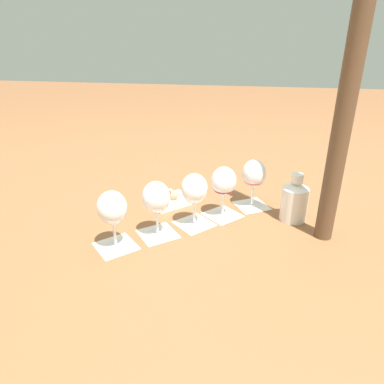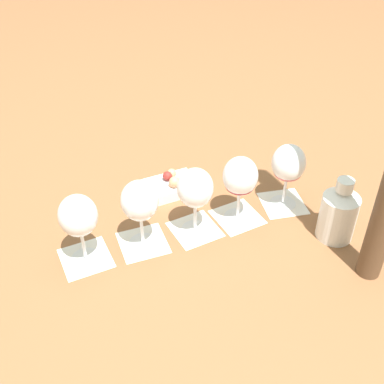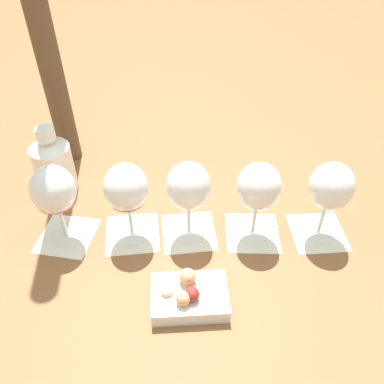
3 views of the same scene
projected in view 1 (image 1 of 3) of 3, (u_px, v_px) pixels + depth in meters
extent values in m
plane|color=brown|center=(193.00, 224.00, 1.18)|extent=(8.00, 8.00, 0.00)
cube|color=silver|center=(251.00, 205.00, 1.31)|extent=(0.16, 0.16, 0.00)
cube|color=silver|center=(222.00, 215.00, 1.24)|extent=(0.16, 0.16, 0.00)
cube|color=silver|center=(194.00, 224.00, 1.18)|extent=(0.16, 0.16, 0.00)
cube|color=silver|center=(158.00, 234.00, 1.12)|extent=(0.16, 0.16, 0.00)
cube|color=silver|center=(116.00, 246.00, 1.05)|extent=(0.16, 0.16, 0.00)
cylinder|color=white|center=(252.00, 205.00, 1.31)|extent=(0.07, 0.07, 0.01)
cylinder|color=white|center=(252.00, 194.00, 1.29)|extent=(0.01, 0.01, 0.08)
ellipsoid|color=white|center=(254.00, 173.00, 1.26)|extent=(0.09, 0.09, 0.10)
ellipsoid|color=#DB606A|center=(253.00, 181.00, 1.27)|extent=(0.07, 0.07, 0.03)
cylinder|color=white|center=(222.00, 214.00, 1.24)|extent=(0.07, 0.07, 0.01)
cylinder|color=white|center=(223.00, 203.00, 1.22)|extent=(0.01, 0.01, 0.08)
ellipsoid|color=white|center=(224.00, 181.00, 1.19)|extent=(0.09, 0.09, 0.10)
ellipsoid|color=maroon|center=(223.00, 189.00, 1.20)|extent=(0.07, 0.07, 0.03)
cylinder|color=white|center=(194.00, 223.00, 1.18)|extent=(0.07, 0.07, 0.01)
cylinder|color=white|center=(194.00, 212.00, 1.16)|extent=(0.01, 0.01, 0.08)
ellipsoid|color=white|center=(194.00, 189.00, 1.12)|extent=(0.09, 0.09, 0.10)
ellipsoid|color=maroon|center=(194.00, 195.00, 1.13)|extent=(0.07, 0.07, 0.04)
cylinder|color=white|center=(158.00, 233.00, 1.12)|extent=(0.07, 0.07, 0.01)
cylinder|color=white|center=(157.00, 221.00, 1.10)|extent=(0.01, 0.01, 0.08)
ellipsoid|color=white|center=(156.00, 197.00, 1.06)|extent=(0.09, 0.09, 0.10)
ellipsoid|color=#4D1525|center=(156.00, 204.00, 1.07)|extent=(0.07, 0.07, 0.04)
cylinder|color=white|center=(116.00, 245.00, 1.05)|extent=(0.07, 0.07, 0.01)
cylinder|color=white|center=(115.00, 233.00, 1.03)|extent=(0.01, 0.01, 0.08)
ellipsoid|color=white|center=(112.00, 207.00, 1.00)|extent=(0.09, 0.09, 0.10)
ellipsoid|color=black|center=(113.00, 215.00, 1.01)|extent=(0.07, 0.07, 0.04)
cylinder|color=white|center=(294.00, 204.00, 1.19)|extent=(0.09, 0.09, 0.12)
cone|color=white|center=(296.00, 185.00, 1.16)|extent=(0.09, 0.09, 0.02)
cylinder|color=white|center=(297.00, 178.00, 1.15)|extent=(0.04, 0.04, 0.03)
cube|color=silver|center=(170.00, 201.00, 1.31)|extent=(0.17, 0.17, 0.03)
sphere|color=tan|center=(174.00, 196.00, 1.28)|extent=(0.03, 0.03, 0.03)
sphere|color=maroon|center=(167.00, 193.00, 1.31)|extent=(0.03, 0.03, 0.03)
sphere|color=tan|center=(170.00, 192.00, 1.32)|extent=(0.03, 0.03, 0.03)
cylinder|color=tan|center=(172.00, 198.00, 1.29)|extent=(0.02, 0.02, 0.01)
cylinder|color=beige|center=(180.00, 194.00, 1.32)|extent=(0.02, 0.02, 0.01)
cylinder|color=brown|center=(354.00, 60.00, 0.89)|extent=(0.05, 0.05, 1.07)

